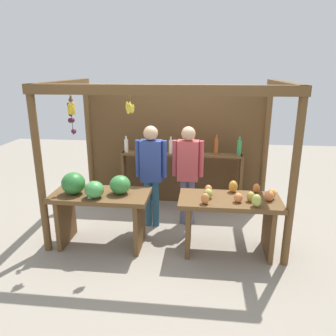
% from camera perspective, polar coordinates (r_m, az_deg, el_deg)
% --- Properties ---
extents(ground_plane, '(12.00, 12.00, 0.00)m').
position_cam_1_polar(ground_plane, '(5.36, 0.22, -9.73)').
color(ground_plane, gray).
rests_on(ground_plane, ground).
extents(market_stall, '(3.30, 2.00, 2.24)m').
position_cam_1_polar(market_stall, '(5.34, 0.63, 5.06)').
color(market_stall, brown).
rests_on(market_stall, ground).
extents(fruit_counter_left, '(1.33, 0.64, 1.08)m').
position_cam_1_polar(fruit_counter_left, '(4.60, -12.10, -5.33)').
color(fruit_counter_left, brown).
rests_on(fruit_counter_left, ground).
extents(fruit_counter_right, '(1.33, 0.64, 0.94)m').
position_cam_1_polar(fruit_counter_right, '(4.46, 10.80, -7.37)').
color(fruit_counter_right, brown).
rests_on(fruit_counter_right, ground).
extents(bottle_shelf_unit, '(2.12, 0.22, 1.34)m').
position_cam_1_polar(bottle_shelf_unit, '(5.72, 2.42, 0.57)').
color(bottle_shelf_unit, brown).
rests_on(bottle_shelf_unit, ground).
extents(vendor_man, '(0.48, 0.22, 1.61)m').
position_cam_1_polar(vendor_man, '(4.98, -2.93, 0.04)').
color(vendor_man, '#28546E').
rests_on(vendor_man, ground).
extents(vendor_woman, '(0.48, 0.21, 1.58)m').
position_cam_1_polar(vendor_woman, '(5.05, 3.47, 0.11)').
color(vendor_woman, '#585672').
rests_on(vendor_woman, ground).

